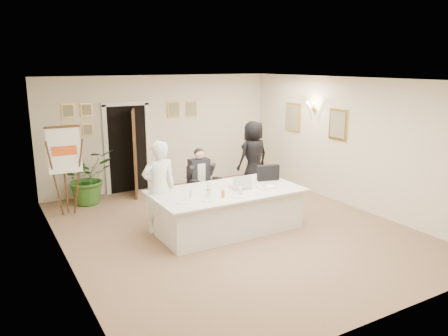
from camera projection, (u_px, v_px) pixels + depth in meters
floor at (232, 229)px, 8.33m from camera, size 7.00×7.00×0.00m
ceiling at (233, 80)px, 7.68m from camera, size 6.00×7.00×0.02m
wall_back at (161, 132)px, 10.96m from camera, size 6.00×0.10×2.80m
wall_front at (387, 212)px, 5.05m from camera, size 6.00×0.10×2.80m
wall_left at (62, 178)px, 6.56m from camera, size 0.10×7.00×2.80m
wall_right at (351, 143)px, 9.46m from camera, size 0.10×7.00×2.80m
doorway at (130, 150)px, 10.47m from camera, size 1.14×0.86×2.20m
pictures_back_wall at (130, 116)px, 10.44m from camera, size 3.40×0.06×0.80m
pictures_right_wall at (314, 121)px, 10.37m from camera, size 0.06×2.20×0.80m
wall_sconce at (312, 106)px, 10.26m from camera, size 0.20×0.30×0.24m
conference_table at (226, 209)px, 8.24m from camera, size 2.80×1.49×0.78m
seated_man at (200, 180)px, 9.20m from camera, size 0.61×0.65×1.37m
flip_chart at (66, 176)px, 8.88m from camera, size 0.65×0.42×1.84m
standing_man at (159, 188)px, 7.95m from camera, size 0.65×0.43×1.74m
standing_woman at (253, 156)px, 10.69m from camera, size 0.91×0.65×1.73m
potted_palm at (87, 177)px, 9.74m from camera, size 1.35×1.26×1.22m
laptop at (239, 181)px, 8.26m from camera, size 0.43×0.44×0.28m
laptop_bag at (268, 173)px, 8.79m from camera, size 0.46×0.22×0.31m
paper_stack at (267, 187)px, 8.28m from camera, size 0.35×0.26×0.03m
plate_left at (183, 202)px, 7.40m from camera, size 0.24×0.24×0.01m
plate_mid at (208, 200)px, 7.53m from camera, size 0.26×0.26×0.01m
plate_near at (236, 196)px, 7.73m from camera, size 0.28×0.28×0.01m
glass_a at (191, 193)px, 7.71m from camera, size 0.07×0.07×0.14m
glass_b at (240, 191)px, 7.85m from camera, size 0.08×0.08×0.14m
glass_c at (263, 185)px, 8.19m from camera, size 0.07×0.07×0.14m
glass_d at (209, 186)px, 8.18m from camera, size 0.07×0.07×0.14m
oj_glass at (223, 194)px, 7.68m from camera, size 0.07×0.07×0.13m
steel_jug at (208, 193)px, 7.77m from camera, size 0.12×0.12×0.11m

